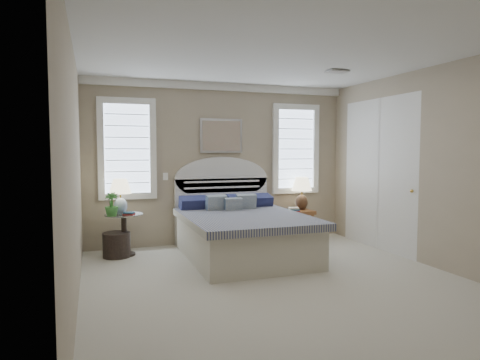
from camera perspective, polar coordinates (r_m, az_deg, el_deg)
name	(u,v)px	position (r m, az deg, el deg)	size (l,w,h in m)	color
floor	(282,284)	(5.20, 5.59, -13.68)	(4.50, 5.00, 0.01)	#BAB39F
ceiling	(283,51)	(5.08, 5.80, 16.72)	(4.50, 5.00, 0.01)	silver
wall_back	(221,164)	(7.31, -2.57, 2.20)	(4.50, 0.02, 2.70)	tan
wall_left	(74,174)	(4.51, -21.24, 0.81)	(0.02, 5.00, 2.70)	tan
wall_right	(437,167)	(6.25, 24.77, 1.53)	(0.02, 5.00, 2.70)	tan
crown_molding	(221,87)	(7.34, -2.51, 12.31)	(4.50, 0.08, 0.12)	white
hvac_vent	(337,72)	(6.33, 12.82, 13.92)	(0.30, 0.20, 0.02)	#B2B2B2
switch_plate	(165,176)	(7.09, -9.91, 0.47)	(0.08, 0.01, 0.12)	white
window_left	(127,149)	(7.00, -14.81, 4.04)	(0.90, 0.06, 1.60)	silver
window_right	(295,149)	(7.80, 7.40, 4.13)	(0.90, 0.06, 1.60)	silver
painting	(221,136)	(7.27, -2.49, 5.90)	(0.74, 0.04, 0.58)	silver
closet_door	(378,174)	(7.16, 17.95, 0.77)	(0.02, 1.80, 2.40)	silver
bed	(241,230)	(6.42, 0.13, -6.71)	(1.72, 2.28, 1.47)	silver
side_table_left	(124,230)	(6.67, -15.20, -6.44)	(0.56, 0.56, 0.63)	black
nightstand_right	(298,219)	(7.56, 7.75, -5.12)	(0.50, 0.40, 0.53)	brown
floor_pot	(117,245)	(6.64, -16.12, -8.30)	(0.40, 0.40, 0.36)	black
lamp_left	(120,192)	(6.59, -15.67, -1.60)	(0.38, 0.38, 0.53)	white
lamp_right	(302,190)	(7.61, 8.24, -1.27)	(0.47, 0.47, 0.58)	black
potted_plant	(111,204)	(6.41, -16.76, -3.13)	(0.19, 0.19, 0.34)	#386D2B
books_left	(129,214)	(6.50, -14.59, -4.35)	(0.18, 0.16, 0.04)	maroon
books_right	(294,210)	(7.32, 7.15, -3.97)	(0.22, 0.17, 0.08)	maroon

